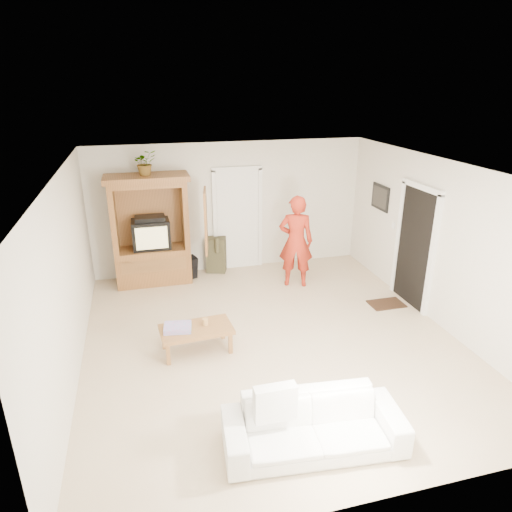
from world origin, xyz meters
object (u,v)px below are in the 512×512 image
(armoire, at_px, (153,237))
(sofa, at_px, (314,426))
(man, at_px, (296,241))
(coffee_table, at_px, (196,331))

(armoire, height_order, sofa, armoire)
(armoire, distance_m, man, 2.72)
(armoire, height_order, coffee_table, armoire)
(armoire, relative_size, sofa, 1.10)
(sofa, bearing_deg, armoire, 111.32)
(sofa, height_order, coffee_table, sofa)
(man, relative_size, coffee_table, 1.66)
(man, xyz_separation_m, sofa, (-1.19, -4.02, -0.60))
(armoire, bearing_deg, coffee_table, -80.68)
(sofa, distance_m, coffee_table, 2.38)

